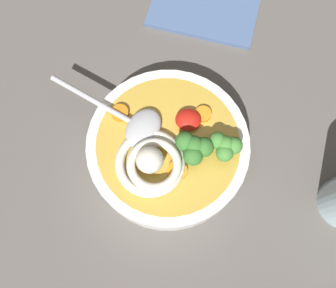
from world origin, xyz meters
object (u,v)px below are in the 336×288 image
(noodle_pile, at_px, (151,163))
(folded_napkin, at_px, (206,1))
(soup_spoon, at_px, (134,123))
(soup_bowl, at_px, (168,149))

(noodle_pile, height_order, folded_napkin, noodle_pile)
(noodle_pile, xyz_separation_m, folded_napkin, (0.05, 0.30, -0.06))
(soup_spoon, bearing_deg, folded_napkin, -84.52)
(soup_bowl, xyz_separation_m, noodle_pile, (-0.02, -0.03, 0.04))
(noodle_pile, xyz_separation_m, soup_spoon, (-0.03, 0.05, -0.00))
(noodle_pile, distance_m, soup_spoon, 0.06)
(noodle_pile, relative_size, folded_napkin, 0.59)
(soup_bowl, distance_m, noodle_pile, 0.05)
(soup_spoon, height_order, folded_napkin, soup_spoon)
(soup_spoon, xyz_separation_m, folded_napkin, (0.08, 0.24, -0.05))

